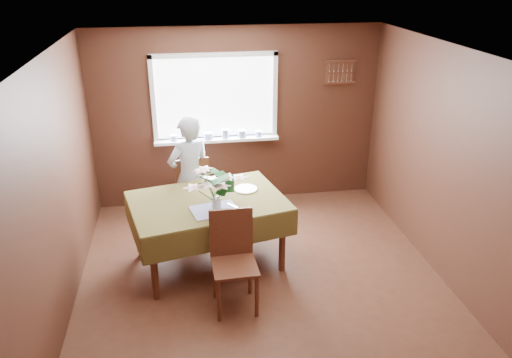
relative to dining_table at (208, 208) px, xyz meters
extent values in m
plane|color=#492619|center=(0.54, -0.58, -0.72)|extent=(4.50, 4.50, 0.00)
plane|color=white|center=(0.54, -0.58, 1.78)|extent=(4.50, 4.50, 0.00)
plane|color=brown|center=(0.54, 1.67, 0.53)|extent=(4.00, 0.00, 4.00)
plane|color=brown|center=(0.54, -2.83, 0.53)|extent=(4.00, 0.00, 4.00)
plane|color=brown|center=(-1.46, -0.58, 0.53)|extent=(0.00, 4.50, 4.50)
plane|color=brown|center=(2.54, -0.58, 0.53)|extent=(0.00, 4.50, 4.50)
cube|color=white|center=(0.24, 1.66, 0.83)|extent=(1.60, 0.01, 1.10)
cube|color=white|center=(0.24, 1.64, 1.41)|extent=(1.72, 0.06, 0.06)
cube|color=white|center=(0.24, 1.64, 0.25)|extent=(1.72, 0.06, 0.06)
cube|color=white|center=(-0.59, 1.64, 0.83)|extent=(0.06, 0.06, 1.22)
cube|color=white|center=(1.07, 1.64, 0.83)|extent=(0.06, 0.06, 1.22)
cube|color=white|center=(0.24, 1.57, 0.26)|extent=(1.72, 0.20, 0.04)
cylinder|color=white|center=(-0.34, 1.55, 0.32)|extent=(0.09, 0.09, 0.08)
cylinder|color=white|center=(-0.11, 1.55, 0.34)|extent=(0.11, 0.11, 0.12)
cylinder|color=white|center=(0.13, 1.55, 0.33)|extent=(0.12, 0.12, 0.09)
cylinder|color=white|center=(0.36, 1.55, 0.34)|extent=(0.10, 0.10, 0.13)
cylinder|color=white|center=(0.60, 1.55, 0.33)|extent=(0.11, 0.11, 0.10)
cylinder|color=white|center=(0.83, 1.55, 0.32)|extent=(0.09, 0.09, 0.08)
cube|color=#562C1C|center=(1.99, 1.65, 1.13)|extent=(0.40, 0.03, 0.30)
cube|color=#562C1C|center=(1.99, 1.63, 1.28)|extent=(0.44, 0.04, 0.03)
cube|color=#562C1C|center=(1.99, 1.63, 0.98)|extent=(0.44, 0.04, 0.03)
cylinder|color=#562C1C|center=(-0.61, -0.60, -0.34)|extent=(0.08, 0.08, 0.77)
cylinder|color=#562C1C|center=(0.80, -0.28, -0.34)|extent=(0.08, 0.08, 0.77)
cylinder|color=#562C1C|center=(-0.80, 0.29, -0.34)|extent=(0.08, 0.08, 0.77)
cylinder|color=#562C1C|center=(0.61, 0.60, -0.34)|extent=(0.08, 0.08, 0.77)
cube|color=#562C1C|center=(0.00, 0.00, 0.07)|extent=(1.81, 1.40, 0.04)
cube|color=#463C19|center=(0.00, 0.00, 0.09)|extent=(1.89, 1.48, 0.01)
cube|color=#463C19|center=(0.12, -0.55, -0.06)|extent=(1.64, 0.38, 0.30)
cube|color=#463C19|center=(-0.12, 0.56, -0.06)|extent=(1.64, 0.38, 0.30)
cube|color=#463C19|center=(-0.82, -0.18, -0.06)|extent=(0.26, 1.12, 0.30)
cube|color=#463C19|center=(0.82, 0.18, -0.06)|extent=(0.26, 1.12, 0.30)
cube|color=#4E7BDD|center=(0.06, -0.26, 0.10)|extent=(0.55, 0.45, 0.01)
cylinder|color=#562C1C|center=(-0.01, 1.20, -0.49)|extent=(0.04, 0.04, 0.47)
cylinder|color=#562C1C|center=(-0.38, 1.14, -0.49)|extent=(0.04, 0.04, 0.47)
cylinder|color=#562C1C|center=(0.04, 0.83, -0.49)|extent=(0.04, 0.04, 0.47)
cylinder|color=#562C1C|center=(-0.33, 0.77, -0.49)|extent=(0.04, 0.04, 0.47)
cube|color=#562C1C|center=(-0.17, 0.99, -0.24)|extent=(0.49, 0.49, 0.03)
cube|color=#562C1C|center=(-0.14, 0.79, 0.04)|extent=(0.44, 0.09, 0.52)
cylinder|color=#562C1C|center=(0.01, -1.05, -0.48)|extent=(0.04, 0.04, 0.47)
cylinder|color=#562C1C|center=(0.39, -1.04, -0.48)|extent=(0.04, 0.04, 0.47)
cylinder|color=#562C1C|center=(0.00, -0.68, -0.48)|extent=(0.04, 0.04, 0.47)
cylinder|color=#562C1C|center=(0.38, -0.66, -0.48)|extent=(0.04, 0.04, 0.47)
cube|color=#562C1C|center=(0.20, -0.86, -0.23)|extent=(0.45, 0.45, 0.03)
cube|color=#562C1C|center=(0.19, -0.65, 0.04)|extent=(0.44, 0.04, 0.52)
imported|color=white|center=(-0.17, 0.76, 0.07)|extent=(0.68, 0.58, 1.58)
cylinder|color=white|center=(0.08, -0.22, 0.16)|extent=(0.10, 0.10, 0.13)
cylinder|color=#33662D|center=(0.08, -0.22, 0.27)|extent=(0.06, 0.06, 0.09)
cylinder|color=white|center=(0.46, 0.21, 0.11)|extent=(0.28, 0.28, 0.01)
cube|color=silver|center=(0.28, -0.23, 0.11)|extent=(0.15, 0.19, 0.00)
camera|label=1|loc=(-0.25, -5.02, 2.56)|focal=35.00mm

